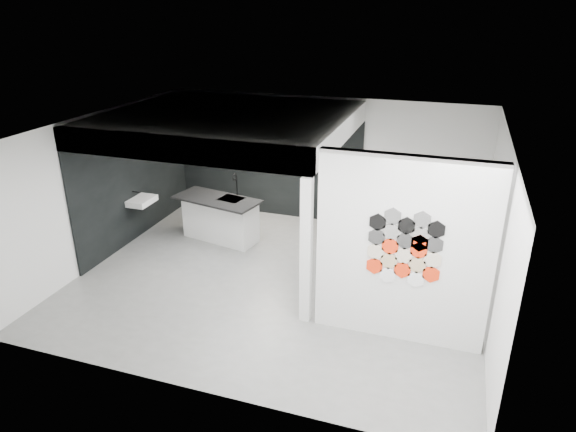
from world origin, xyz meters
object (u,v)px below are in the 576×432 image
(kitchen_island, at_px, (220,218))
(glass_bowl, at_px, (327,164))
(utensil_cup, at_px, (234,155))
(wall_basin, at_px, (142,201))
(glass_vase, at_px, (327,163))
(partition_panel, at_px, (403,252))
(stockpot, at_px, (215,151))
(kettle, at_px, (302,161))
(bottle_dark, at_px, (256,156))

(kitchen_island, bearing_deg, glass_bowl, 52.01)
(utensil_cup, bearing_deg, kitchen_island, -76.95)
(wall_basin, xyz_separation_m, kitchen_island, (1.53, 0.48, -0.37))
(glass_vase, bearing_deg, partition_panel, -61.77)
(wall_basin, relative_size, stockpot, 2.39)
(kitchen_island, bearing_deg, utensil_cup, 114.68)
(wall_basin, bearing_deg, stockpot, 71.52)
(kitchen_island, relative_size, utensil_cup, 18.89)
(kitchen_island, distance_m, kettle, 2.22)
(glass_vase, bearing_deg, glass_bowl, 0.00)
(kettle, bearing_deg, stockpot, -173.81)
(utensil_cup, bearing_deg, glass_vase, 0.00)
(partition_panel, bearing_deg, glass_vase, 118.23)
(stockpot, height_order, glass_bowl, stockpot)
(kitchen_island, distance_m, utensil_cup, 1.85)
(partition_panel, relative_size, glass_bowl, 20.85)
(kitchen_island, xyz_separation_m, kettle, (1.27, 1.59, 0.90))
(stockpot, height_order, kettle, stockpot)
(glass_vase, bearing_deg, utensil_cup, 180.00)
(wall_basin, relative_size, glass_vase, 4.34)
(wall_basin, bearing_deg, glass_bowl, 31.35)
(partition_panel, xyz_separation_m, kettle, (-2.66, 3.87, -0.01))
(kettle, relative_size, utensil_cup, 1.55)
(glass_vase, bearing_deg, wall_basin, -148.65)
(kettle, distance_m, glass_bowl, 0.59)
(kitchen_island, bearing_deg, partition_panel, -18.44)
(glass_bowl, relative_size, glass_vase, 0.97)
(bottle_dark, bearing_deg, wall_basin, -129.72)
(kitchen_island, xyz_separation_m, bottle_dark, (0.19, 1.59, 0.92))
(partition_panel, distance_m, glass_bowl, 4.39)
(kettle, relative_size, glass_bowl, 1.16)
(glass_vase, xyz_separation_m, utensil_cup, (-2.23, 0.00, -0.02))
(kettle, distance_m, glass_vase, 0.59)
(stockpot, bearing_deg, utensil_cup, 0.00)
(wall_basin, xyz_separation_m, kettle, (2.80, 2.07, 0.54))
(wall_basin, relative_size, utensil_cup, 5.97)
(partition_panel, height_order, utensil_cup, partition_panel)
(partition_panel, relative_size, kitchen_island, 1.47)
(wall_basin, relative_size, bottle_dark, 3.59)
(kettle, height_order, utensil_cup, kettle)
(wall_basin, height_order, kettle, kettle)
(glass_bowl, xyz_separation_m, utensil_cup, (-2.23, 0.00, 0.00))
(partition_panel, distance_m, kettle, 4.69)
(stockpot, xyz_separation_m, utensil_cup, (0.47, 0.00, -0.05))
(kitchen_island, height_order, utensil_cup, kitchen_island)
(glass_vase, height_order, bottle_dark, bottle_dark)
(glass_vase, xyz_separation_m, bottle_dark, (-1.67, 0.00, 0.01))
(kettle, distance_m, bottle_dark, 1.08)
(glass_bowl, height_order, bottle_dark, bottle_dark)
(stockpot, distance_m, kettle, 2.11)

